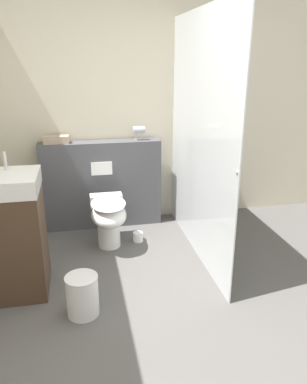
# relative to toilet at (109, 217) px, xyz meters

# --- Properties ---
(ground_plane) EXTENTS (12.00, 12.00, 0.00)m
(ground_plane) POSITION_rel_toilet_xyz_m (0.37, -1.51, -0.33)
(ground_plane) COLOR #565451
(wall_back) EXTENTS (8.00, 0.06, 2.50)m
(wall_back) POSITION_rel_toilet_xyz_m (0.37, 0.74, 0.92)
(wall_back) COLOR beige
(wall_back) RESTS_ON ground_plane
(partition_panel) EXTENTS (1.29, 0.22, 0.95)m
(partition_panel) POSITION_rel_toilet_xyz_m (-0.02, 0.58, 0.15)
(partition_panel) COLOR #4C4C51
(partition_panel) RESTS_ON ground_plane
(shower_glass) EXTENTS (0.04, 1.81, 2.18)m
(shower_glass) POSITION_rel_toilet_xyz_m (0.82, -0.20, 0.76)
(shower_glass) COLOR silver
(shower_glass) RESTS_ON ground_plane
(toilet) EXTENTS (0.33, 0.59, 0.50)m
(toilet) POSITION_rel_toilet_xyz_m (0.00, 0.00, 0.00)
(toilet) COLOR white
(toilet) RESTS_ON ground_plane
(sink_vanity) EXTENTS (0.48, 0.46, 1.12)m
(sink_vanity) POSITION_rel_toilet_xyz_m (-0.79, -0.59, 0.16)
(sink_vanity) COLOR #473323
(sink_vanity) RESTS_ON ground_plane
(hair_drier) EXTENTS (0.16, 0.07, 0.15)m
(hair_drier) POSITION_rel_toilet_xyz_m (0.41, 0.57, 0.73)
(hair_drier) COLOR #B7B7BC
(hair_drier) RESTS_ON partition_panel
(folded_towel) EXTENTS (0.26, 0.13, 0.08)m
(folded_towel) POSITION_rel_toilet_xyz_m (-0.46, 0.57, 0.66)
(folded_towel) COLOR tan
(folded_towel) RESTS_ON partition_panel
(spare_toilet_roll) EXTENTS (0.10, 0.10, 0.10)m
(spare_toilet_roll) POSITION_rel_toilet_xyz_m (0.30, 0.08, -0.28)
(spare_toilet_roll) COLOR white
(spare_toilet_roll) RESTS_ON ground_plane
(waste_bin) EXTENTS (0.24, 0.24, 0.31)m
(waste_bin) POSITION_rel_toilet_xyz_m (-0.28, -0.99, -0.17)
(waste_bin) COLOR silver
(waste_bin) RESTS_ON ground_plane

